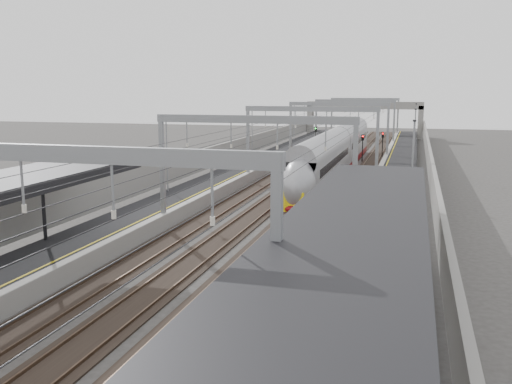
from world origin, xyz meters
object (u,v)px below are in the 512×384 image
Objects in this scene: bench at (339,371)px; signal_green at (316,134)px; train at (335,157)px; overbridge at (364,110)px.

bench is 74.34m from signal_green.
train reaches higher than bench.
signal_green is at bearing -101.94° from overbridge.
overbridge is at bearing 94.68° from bench.
signal_green is at bearing 104.09° from train.
overbridge reaches higher than train.
train is (1.50, -51.27, -3.30)m from overbridge.
signal_green is at bearing 100.23° from bench.
overbridge is 98.13m from bench.
train is at bearing -75.91° from signal_green.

